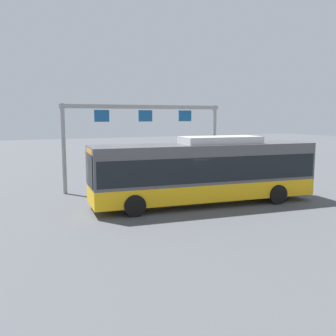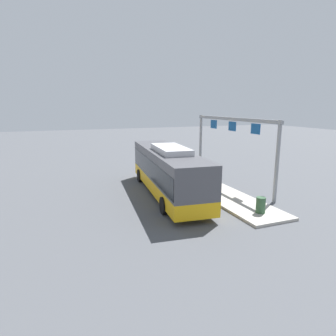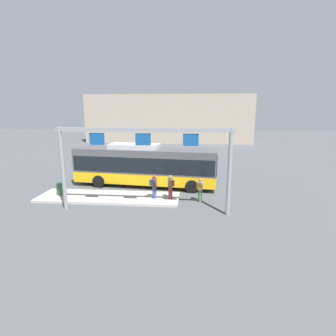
% 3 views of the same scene
% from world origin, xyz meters
% --- Properties ---
extents(ground_plane, '(120.00, 120.00, 0.00)m').
position_xyz_m(ground_plane, '(0.00, 0.00, 0.00)').
color(ground_plane, '#4C4F54').
extents(platform_curb, '(10.00, 2.80, 0.16)m').
position_xyz_m(platform_curb, '(-2.06, -3.41, 0.08)').
color(platform_curb, '#B2ADA3').
rests_on(platform_curb, ground).
extents(bus_main, '(11.77, 3.66, 3.46)m').
position_xyz_m(bus_main, '(-0.01, 0.00, 1.81)').
color(bus_main, '#EAAD14').
rests_on(bus_main, ground).
extents(person_boarding, '(0.53, 0.61, 1.67)m').
position_xyz_m(person_boarding, '(2.39, -3.57, 1.05)').
color(person_boarding, maroon).
rests_on(person_boarding, platform_curb).
extents(person_waiting_near, '(0.49, 0.60, 1.67)m').
position_xyz_m(person_waiting_near, '(4.40, -3.57, 0.89)').
color(person_waiting_near, '#476B4C').
rests_on(person_waiting_near, ground).
extents(person_waiting_mid, '(0.55, 0.60, 1.67)m').
position_xyz_m(person_waiting_mid, '(1.24, -3.58, 1.05)').
color(person_waiting_mid, '#334C8C').
rests_on(person_waiting_mid, platform_curb).
extents(platform_sign_gantry, '(10.51, 0.24, 5.20)m').
position_xyz_m(platform_sign_gantry, '(0.95, -5.71, 3.81)').
color(platform_sign_gantry, gray).
rests_on(platform_sign_gantry, ground).
extents(trash_bin, '(0.52, 0.52, 0.90)m').
position_xyz_m(trash_bin, '(-5.63, -3.40, 0.61)').
color(trash_bin, '#2D5133').
rests_on(trash_bin, platform_curb).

